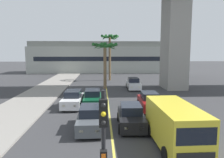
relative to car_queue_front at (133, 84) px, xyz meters
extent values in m
cube|color=#DBCC4C|center=(-3.72, -6.77, -0.72)|extent=(0.14, 56.00, 0.01)
cube|color=gray|center=(5.74, 0.60, 6.40)|extent=(2.80, 4.40, 14.25)
cube|color=#ADB2A8|center=(-3.72, 24.34, 2.40)|extent=(35.69, 8.00, 6.24)
cube|color=gray|center=(-3.72, 24.34, 6.12)|extent=(34.98, 7.20, 1.20)
cube|color=black|center=(-3.72, 20.32, 2.71)|extent=(32.12, 0.04, 1.00)
cube|color=white|center=(0.00, -0.03, -0.14)|extent=(1.80, 4.14, 0.80)
cube|color=black|center=(0.00, 0.12, 0.54)|extent=(1.44, 2.08, 0.60)
cube|color=#F2EDCC|center=(0.42, -2.05, -0.09)|extent=(0.24, 0.09, 0.14)
cube|color=#F2EDCC|center=(-0.52, -2.03, -0.09)|extent=(0.24, 0.09, 0.14)
cylinder|color=black|center=(0.78, -1.32, -0.40)|extent=(0.24, 0.65, 0.64)
cylinder|color=black|center=(-0.84, -1.28, -0.40)|extent=(0.24, 0.65, 0.64)
cylinder|color=black|center=(0.84, 1.22, -0.40)|extent=(0.24, 0.65, 0.64)
cylinder|color=black|center=(-0.78, 1.26, -0.40)|extent=(0.24, 0.65, 0.64)
cube|color=white|center=(-7.08, -9.35, -0.14)|extent=(1.80, 4.14, 0.80)
cube|color=black|center=(-7.08, -9.20, 0.54)|extent=(1.45, 2.08, 0.60)
cube|color=#F2EDCC|center=(-6.66, -11.37, -0.09)|extent=(0.24, 0.09, 0.14)
cube|color=#F2EDCC|center=(-7.60, -11.35, -0.09)|extent=(0.24, 0.09, 0.14)
cylinder|color=black|center=(-6.31, -10.64, -0.40)|extent=(0.24, 0.65, 0.64)
cylinder|color=black|center=(-7.92, -10.60, -0.40)|extent=(0.24, 0.65, 0.64)
cylinder|color=black|center=(-6.24, -8.10, -0.40)|extent=(0.24, 0.65, 0.64)
cylinder|color=black|center=(-7.86, -8.06, -0.40)|extent=(0.24, 0.65, 0.64)
cube|color=maroon|center=(-0.05, -10.59, -0.14)|extent=(1.81, 4.15, 0.80)
cube|color=black|center=(-0.05, -10.44, 0.54)|extent=(1.45, 2.09, 0.60)
cube|color=#F2EDCC|center=(0.36, -12.61, -0.09)|extent=(0.24, 0.09, 0.14)
cube|color=#F2EDCC|center=(-0.57, -12.59, -0.09)|extent=(0.24, 0.09, 0.14)
cylinder|color=black|center=(0.72, -11.88, -0.40)|extent=(0.24, 0.65, 0.64)
cylinder|color=black|center=(-0.89, -11.84, -0.40)|extent=(0.24, 0.65, 0.64)
cylinder|color=black|center=(0.79, -9.34, -0.40)|extent=(0.24, 0.65, 0.64)
cylinder|color=black|center=(-0.82, -9.30, -0.40)|extent=(0.24, 0.65, 0.64)
cube|color=#4C5156|center=(-5.11, -15.34, -0.14)|extent=(1.77, 4.13, 0.80)
cube|color=black|center=(-5.11, -15.19, 0.54)|extent=(1.43, 2.07, 0.60)
cube|color=#F2EDCC|center=(-4.61, -17.34, -0.09)|extent=(0.24, 0.08, 0.14)
cube|color=#F2EDCC|center=(-5.54, -17.36, -0.09)|extent=(0.24, 0.08, 0.14)
cylinder|color=black|center=(-4.28, -16.60, -0.40)|extent=(0.23, 0.64, 0.64)
cylinder|color=black|center=(-5.90, -16.62, -0.40)|extent=(0.23, 0.64, 0.64)
cylinder|color=black|center=(-4.32, -14.05, -0.40)|extent=(0.23, 0.64, 0.64)
cylinder|color=black|center=(-5.94, -14.08, -0.40)|extent=(0.23, 0.64, 0.64)
cube|color=#0C4728|center=(-5.26, -9.00, -0.14)|extent=(1.85, 4.16, 0.80)
cube|color=black|center=(-5.26, -8.85, 0.54)|extent=(1.47, 2.10, 0.60)
cube|color=#F2EDCC|center=(-4.72, -10.99, -0.09)|extent=(0.24, 0.09, 0.14)
cube|color=#F2EDCC|center=(-5.65, -11.02, -0.09)|extent=(0.24, 0.09, 0.14)
cylinder|color=black|center=(-4.40, -10.24, -0.40)|extent=(0.24, 0.65, 0.64)
cylinder|color=black|center=(-6.02, -10.30, -0.40)|extent=(0.24, 0.65, 0.64)
cylinder|color=black|center=(-4.50, -7.70, -0.40)|extent=(0.24, 0.65, 0.64)
cylinder|color=black|center=(-6.11, -7.75, -0.40)|extent=(0.24, 0.65, 0.64)
cube|color=black|center=(-2.32, -14.97, -0.14)|extent=(1.85, 4.16, 0.80)
cube|color=black|center=(-2.32, -14.82, 0.54)|extent=(1.47, 2.10, 0.60)
cube|color=#F2EDCC|center=(-1.93, -17.00, -0.09)|extent=(0.24, 0.09, 0.14)
cube|color=#F2EDCC|center=(-2.86, -16.96, -0.09)|extent=(0.24, 0.09, 0.14)
cylinder|color=black|center=(-1.56, -16.27, -0.40)|extent=(0.24, 0.65, 0.64)
cylinder|color=black|center=(-3.18, -16.21, -0.40)|extent=(0.24, 0.65, 0.64)
cylinder|color=black|center=(-1.47, -13.73, -0.40)|extent=(0.24, 0.65, 0.64)
cylinder|color=black|center=(-3.08, -13.67, -0.40)|extent=(0.24, 0.65, 0.64)
cube|color=yellow|center=(-0.38, -18.31, 0.59)|extent=(2.13, 5.25, 2.10)
cube|color=black|center=(-0.32, -20.87, 0.94)|extent=(1.80, 0.13, 0.80)
cube|color=black|center=(-0.32, -20.93, 0.01)|extent=(1.70, 0.10, 0.44)
cylinder|color=black|center=(0.61, -19.85, -0.34)|extent=(0.28, 0.77, 0.76)
cylinder|color=black|center=(-1.29, -19.89, -0.34)|extent=(0.28, 0.77, 0.76)
cylinder|color=black|center=(0.53, -16.73, -0.34)|extent=(0.28, 0.77, 0.76)
cylinder|color=black|center=(-1.37, -16.77, -0.34)|extent=(0.28, 0.77, 0.76)
cube|color=black|center=(-4.28, -23.83, 2.88)|extent=(0.24, 0.20, 0.76)
sphere|color=black|center=(-4.28, -23.93, 3.12)|extent=(0.14, 0.14, 0.14)
sphere|color=yellow|center=(-4.28, -23.93, 2.88)|extent=(0.14, 0.14, 0.14)
sphere|color=black|center=(-4.28, -23.93, 2.64)|extent=(0.14, 0.14, 0.14)
cube|color=black|center=(-4.28, -23.81, 1.68)|extent=(0.20, 0.16, 0.24)
cube|color=orange|center=(-4.28, -23.89, 1.68)|extent=(0.12, 0.03, 0.12)
cylinder|color=brown|center=(-3.92, 0.49, 2.29)|extent=(0.42, 0.42, 6.01)
sphere|color=#236028|center=(-3.92, 0.49, 5.44)|extent=(0.60, 0.60, 0.60)
cone|color=#236028|center=(-2.77, 0.62, 5.19)|extent=(0.71, 2.39, 0.92)
cone|color=#236028|center=(-3.14, 1.35, 5.07)|extent=(2.03, 1.90, 1.13)
cone|color=#236028|center=(-4.15, 1.62, 5.25)|extent=(2.40, 0.91, 0.82)
cone|color=#236028|center=(-4.88, 1.13, 5.25)|extent=(1.67, 2.20, 0.81)
cone|color=#236028|center=(-4.90, -0.13, 5.14)|extent=(1.62, 2.22, 1.01)
cone|color=#236028|center=(-4.07, -0.66, 5.10)|extent=(2.38, 0.75, 1.07)
cone|color=#236028|center=(-3.27, -0.46, 5.15)|extent=(2.19, 1.69, 1.00)
cylinder|color=brown|center=(-2.94, 9.25, 3.14)|extent=(0.41, 0.41, 7.71)
sphere|color=#236028|center=(-2.94, 9.25, 7.14)|extent=(0.60, 0.60, 0.60)
cone|color=#236028|center=(-1.91, 9.30, 6.82)|extent=(0.55, 2.12, 1.04)
cone|color=#236028|center=(-2.25, 10.01, 6.85)|extent=(1.85, 1.74, 1.00)
cone|color=#236028|center=(-2.67, 10.24, 6.78)|extent=(2.13, 0.98, 1.11)
cone|color=#236028|center=(-3.50, 10.11, 6.94)|extent=(2.01, 1.51, 0.82)
cone|color=#236028|center=(-3.85, 9.72, 6.95)|extent=(1.37, 2.07, 0.81)
cone|color=#236028|center=(-3.92, 8.92, 6.78)|extent=(1.07, 2.12, 1.09)
cone|color=#236028|center=(-3.43, 8.34, 6.85)|extent=(2.06, 1.39, 0.98)
cone|color=#236028|center=(-2.79, 8.23, 6.96)|extent=(2.15, 0.75, 0.80)
cone|color=#236028|center=(-2.08, 8.68, 6.78)|extent=(1.51, 1.99, 1.11)
camera|label=1|loc=(-4.30, -29.55, 4.55)|focal=34.90mm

